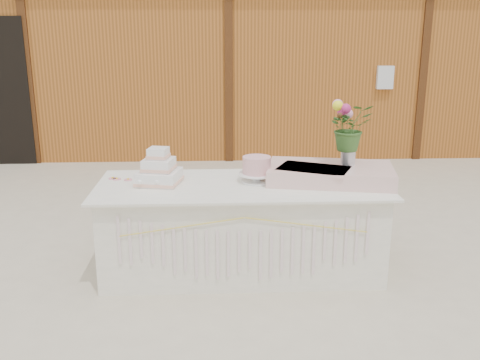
% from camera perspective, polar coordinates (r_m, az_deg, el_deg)
% --- Properties ---
extents(ground, '(80.00, 80.00, 0.00)m').
position_cam_1_polar(ground, '(4.70, 0.17, -9.48)').
color(ground, beige).
rests_on(ground, ground).
extents(barn, '(12.60, 4.60, 3.30)m').
position_cam_1_polar(barn, '(10.25, -1.57, 13.88)').
color(barn, '#AA5F23').
rests_on(barn, ground).
extents(cake_table, '(2.40, 1.00, 0.77)m').
position_cam_1_polar(cake_table, '(4.54, 0.18, -5.09)').
color(cake_table, white).
rests_on(cake_table, ground).
extents(wedding_cake, '(0.40, 0.40, 0.30)m').
position_cam_1_polar(wedding_cake, '(4.46, -8.63, 0.90)').
color(wedding_cake, white).
rests_on(wedding_cake, cake_table).
extents(pink_cake_stand, '(0.30, 0.30, 0.22)m').
position_cam_1_polar(pink_cake_stand, '(4.45, 1.80, 1.29)').
color(pink_cake_stand, white).
rests_on(pink_cake_stand, cake_table).
extents(satin_runner, '(1.13, 0.78, 0.13)m').
position_cam_1_polar(satin_runner, '(4.56, 9.60, 0.69)').
color(satin_runner, beige).
rests_on(satin_runner, cake_table).
extents(flower_vase, '(0.12, 0.12, 0.17)m').
position_cam_1_polar(flower_vase, '(4.62, 11.46, 2.68)').
color(flower_vase, silver).
rests_on(flower_vase, satin_runner).
extents(bouquet, '(0.41, 0.37, 0.40)m').
position_cam_1_polar(bouquet, '(4.56, 11.66, 6.13)').
color(bouquet, '#376026').
rests_on(bouquet, flower_vase).
extents(loose_flowers, '(0.15, 0.34, 0.02)m').
position_cam_1_polar(loose_flowers, '(4.59, -12.83, -0.14)').
color(loose_flowers, pink).
rests_on(loose_flowers, cake_table).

